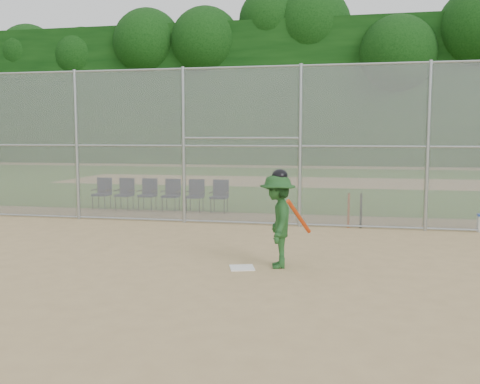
# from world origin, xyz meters

# --- Properties ---
(ground) EXTENTS (100.00, 100.00, 0.00)m
(ground) POSITION_xyz_m (0.00, 0.00, 0.00)
(ground) COLOR tan
(ground) RESTS_ON ground
(grass_strip) EXTENTS (100.00, 100.00, 0.00)m
(grass_strip) POSITION_xyz_m (0.00, 18.00, 0.01)
(grass_strip) COLOR #34631D
(grass_strip) RESTS_ON ground
(dirt_patch_far) EXTENTS (24.00, 24.00, 0.00)m
(dirt_patch_far) POSITION_xyz_m (0.00, 18.00, 0.01)
(dirt_patch_far) COLOR tan
(dirt_patch_far) RESTS_ON ground
(backstop_fence) EXTENTS (16.09, 0.09, 4.00)m
(backstop_fence) POSITION_xyz_m (0.00, 5.00, 2.07)
(backstop_fence) COLOR gray
(backstop_fence) RESTS_ON ground
(treeline) EXTENTS (81.00, 60.00, 11.00)m
(treeline) POSITION_xyz_m (0.00, 20.00, 5.50)
(treeline) COLOR black
(treeline) RESTS_ON ground
(home_plate) EXTENTS (0.51, 0.51, 0.02)m
(home_plate) POSITION_xyz_m (0.44, 0.54, 0.01)
(home_plate) COLOR white
(home_plate) RESTS_ON ground
(batter_at_plate) EXTENTS (0.97, 1.27, 1.69)m
(batter_at_plate) POSITION_xyz_m (1.02, 0.75, 0.82)
(batter_at_plate) COLOR #1E4C1F
(batter_at_plate) RESTS_ON ground
(spare_bats) EXTENTS (0.36, 0.25, 0.85)m
(spare_bats) POSITION_xyz_m (2.35, 5.11, 0.42)
(spare_bats) COLOR #D84C14
(spare_bats) RESTS_ON ground
(chair_0) EXTENTS (0.54, 0.52, 0.96)m
(chair_0) POSITION_xyz_m (-5.27, 6.92, 0.48)
(chair_0) COLOR #0F1537
(chair_0) RESTS_ON ground
(chair_1) EXTENTS (0.54, 0.52, 0.96)m
(chair_1) POSITION_xyz_m (-4.52, 6.92, 0.48)
(chair_1) COLOR #0F1537
(chair_1) RESTS_ON ground
(chair_2) EXTENTS (0.54, 0.52, 0.96)m
(chair_2) POSITION_xyz_m (-3.78, 6.92, 0.48)
(chair_2) COLOR #0F1537
(chair_2) RESTS_ON ground
(chair_3) EXTENTS (0.54, 0.52, 0.96)m
(chair_3) POSITION_xyz_m (-3.03, 6.92, 0.48)
(chair_3) COLOR #0F1537
(chair_3) RESTS_ON ground
(chair_4) EXTENTS (0.54, 0.52, 0.96)m
(chair_4) POSITION_xyz_m (-2.28, 6.92, 0.48)
(chair_4) COLOR #0F1537
(chair_4) RESTS_ON ground
(chair_5) EXTENTS (0.54, 0.52, 0.96)m
(chair_5) POSITION_xyz_m (-1.54, 6.92, 0.48)
(chair_5) COLOR #0F1537
(chair_5) RESTS_ON ground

